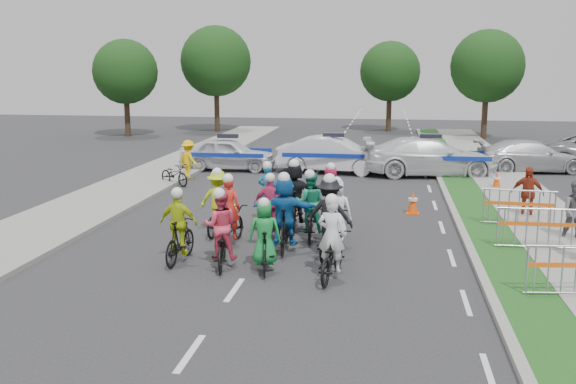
% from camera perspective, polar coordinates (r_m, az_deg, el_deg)
% --- Properties ---
extents(ground, '(90.00, 90.00, 0.00)m').
position_cam_1_polar(ground, '(13.31, -4.77, -8.68)').
color(ground, '#28282B').
rests_on(ground, ground).
extents(curb_right, '(0.20, 60.00, 0.12)m').
position_cam_1_polar(curb_right, '(17.85, 15.37, -3.72)').
color(curb_right, gray).
rests_on(curb_right, ground).
extents(grass_strip, '(1.20, 60.00, 0.11)m').
position_cam_1_polar(grass_strip, '(17.94, 17.59, -3.78)').
color(grass_strip, '#194716').
rests_on(grass_strip, ground).
extents(sidewalk_right, '(2.40, 60.00, 0.13)m').
position_cam_1_polar(sidewalk_right, '(18.30, 23.18, -3.84)').
color(sidewalk_right, gray).
rests_on(sidewalk_right, ground).
extents(sidewalk_left, '(3.00, 60.00, 0.13)m').
position_cam_1_polar(sidewalk_left, '(20.12, -19.59, -2.30)').
color(sidewalk_left, gray).
rests_on(sidewalk_left, ground).
extents(rider_0, '(0.89, 1.92, 1.89)m').
position_cam_1_polar(rider_0, '(13.79, 3.88, -5.23)').
color(rider_0, black).
rests_on(rider_0, ground).
extents(rider_1, '(0.77, 1.66, 1.70)m').
position_cam_1_polar(rider_1, '(14.26, -2.06, -4.49)').
color(rider_1, black).
rests_on(rider_1, ground).
extents(rider_2, '(0.97, 1.89, 1.84)m').
position_cam_1_polar(rider_2, '(14.67, -5.98, -4.02)').
color(rider_2, black).
rests_on(rider_2, ground).
extents(rider_3, '(0.93, 1.74, 1.80)m').
position_cam_1_polar(rider_3, '(15.11, -9.62, -3.64)').
color(rider_3, black).
rests_on(rider_3, ground).
extents(rider_4, '(1.20, 2.06, 2.04)m').
position_cam_1_polar(rider_4, '(15.39, 3.68, -2.90)').
color(rider_4, black).
rests_on(rider_4, ground).
extents(rider_5, '(1.62, 1.93, 2.00)m').
position_cam_1_polar(rider_5, '(15.76, -0.32, -2.35)').
color(rider_5, black).
rests_on(rider_5, ground).
extents(rider_6, '(0.83, 1.89, 1.87)m').
position_cam_1_polar(rider_6, '(16.44, -5.22, -2.61)').
color(rider_6, black).
rests_on(rider_6, ground).
extents(rider_7, '(0.80, 1.76, 1.81)m').
position_cam_1_polar(rider_7, '(16.27, 4.33, -2.41)').
color(rider_7, black).
rests_on(rider_7, ground).
extents(rider_8, '(0.83, 1.88, 1.87)m').
position_cam_1_polar(rider_8, '(16.99, 1.95, -1.85)').
color(rider_8, black).
rests_on(rider_8, ground).
extents(rider_9, '(0.93, 1.73, 1.77)m').
position_cam_1_polar(rider_9, '(17.04, -1.54, -1.84)').
color(rider_9, black).
rests_on(rider_9, ground).
extents(rider_10, '(1.07, 1.85, 1.84)m').
position_cam_1_polar(rider_10, '(17.53, -6.20, -1.44)').
color(rider_10, black).
rests_on(rider_10, ground).
extents(rider_11, '(1.63, 1.94, 1.99)m').
position_cam_1_polar(rider_11, '(18.04, 0.58, -0.65)').
color(rider_11, black).
rests_on(rider_11, ground).
extents(rider_12, '(0.78, 1.86, 1.85)m').
position_cam_1_polar(rider_12, '(18.62, -1.79, -0.97)').
color(rider_12, black).
rests_on(rider_12, ground).
extents(rider_13, '(0.83, 1.78, 1.80)m').
position_cam_1_polar(rider_13, '(18.65, 3.83, -0.68)').
color(rider_13, black).
rests_on(rider_13, ground).
extents(police_car_0, '(4.23, 1.79, 1.43)m').
position_cam_1_polar(police_car_0, '(28.52, -5.34, 3.39)').
color(police_car_0, silver).
rests_on(police_car_0, ground).
extents(police_car_1, '(4.90, 2.13, 1.57)m').
position_cam_1_polar(police_car_1, '(27.69, 4.05, 3.33)').
color(police_car_1, silver).
rests_on(police_car_1, ground).
extents(police_car_2, '(5.75, 2.87, 1.60)m').
position_cam_1_polar(police_car_2, '(27.49, 12.49, 3.08)').
color(police_car_2, silver).
rests_on(police_car_2, ground).
extents(civilian_sedan, '(4.95, 2.53, 1.38)m').
position_cam_1_polar(civilian_sedan, '(29.83, 20.84, 3.00)').
color(civilian_sedan, silver).
rests_on(civilian_sedan, ground).
extents(spectator_2, '(1.01, 0.64, 1.60)m').
position_cam_1_polar(spectator_2, '(20.39, 20.51, -0.08)').
color(spectator_2, maroon).
rests_on(spectator_2, ground).
extents(marshal_hiviz, '(1.16, 1.05, 1.57)m').
position_cam_1_polar(marshal_hiviz, '(26.54, -8.83, 2.89)').
color(marshal_hiviz, yellow).
rests_on(marshal_hiviz, ground).
extents(barrier_0, '(2.05, 0.76, 1.12)m').
position_cam_1_polar(barrier_0, '(13.73, 24.23, -6.57)').
color(barrier_0, '#A5A8AD').
rests_on(barrier_0, ground).
extents(barrier_1, '(2.01, 0.54, 1.12)m').
position_cam_1_polar(barrier_1, '(16.85, 21.31, -3.20)').
color(barrier_1, '#A5A8AD').
rests_on(barrier_1, ground).
extents(barrier_2, '(2.03, 0.66, 1.12)m').
position_cam_1_polar(barrier_2, '(19.14, 19.82, -1.45)').
color(barrier_2, '#A5A8AD').
rests_on(barrier_2, ground).
extents(cone_0, '(0.40, 0.40, 0.70)m').
position_cam_1_polar(cone_0, '(20.28, 11.03, -0.95)').
color(cone_0, '#F24C0C').
rests_on(cone_0, ground).
extents(cone_1, '(0.40, 0.40, 0.70)m').
position_cam_1_polar(cone_1, '(24.97, 18.06, 0.94)').
color(cone_1, '#F24C0C').
rests_on(cone_1, ground).
extents(parked_bike, '(1.65, 1.39, 0.85)m').
position_cam_1_polar(parked_bike, '(25.10, -10.07, 1.56)').
color(parked_bike, black).
rests_on(parked_bike, ground).
extents(tree_0, '(4.20, 4.20, 6.30)m').
position_cam_1_polar(tree_0, '(43.62, -14.27, 10.31)').
color(tree_0, '#382619').
rests_on(tree_0, ground).
extents(tree_1, '(4.55, 4.55, 6.82)m').
position_cam_1_polar(tree_1, '(42.59, 17.30, 10.62)').
color(tree_1, '#382619').
rests_on(tree_1, ground).
extents(tree_3, '(4.90, 4.90, 7.35)m').
position_cam_1_polar(tree_3, '(45.77, -6.43, 11.47)').
color(tree_3, '#382619').
rests_on(tree_3, ground).
extents(tree_4, '(4.20, 4.20, 6.30)m').
position_cam_1_polar(tree_4, '(46.16, 9.06, 10.53)').
color(tree_4, '#382619').
rests_on(tree_4, ground).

